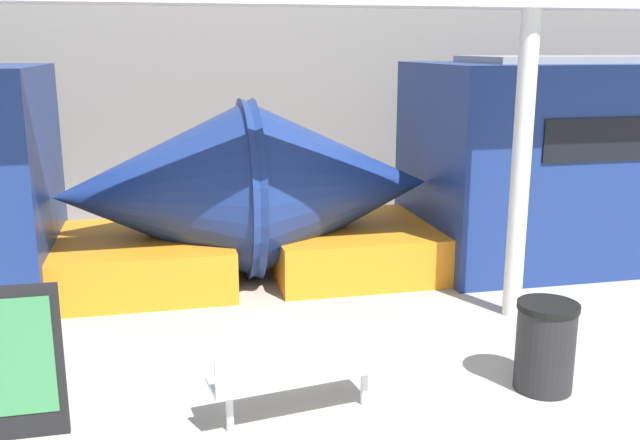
{
  "coord_description": "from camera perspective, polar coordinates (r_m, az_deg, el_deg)",
  "views": [
    {
      "loc": [
        -2.09,
        -4.84,
        3.34
      ],
      "look_at": [
        -0.35,
        2.93,
        1.4
      ],
      "focal_mm": 40.0,
      "sensor_mm": 36.0,
      "label": 1
    }
  ],
  "objects": [
    {
      "name": "station_wall",
      "position": [
        14.11,
        -4.15,
        10.26
      ],
      "size": [
        56.0,
        0.2,
        5.0
      ],
      "primitive_type": "cube",
      "color": "gray",
      "rests_on": "ground_plane"
    },
    {
      "name": "bench_near",
      "position": [
        6.58,
        -1.47,
        -12.04
      ],
      "size": [
        1.69,
        0.68,
        0.78
      ],
      "rotation": [
        0.0,
        0.0,
        0.15
      ],
      "color": "silver",
      "rests_on": "ground_plane"
    },
    {
      "name": "trash_bin",
      "position": [
        7.5,
        17.57,
        -9.59
      ],
      "size": [
        0.6,
        0.6,
        0.9
      ],
      "color": "black",
      "rests_on": "ground_plane"
    },
    {
      "name": "poster_board",
      "position": [
        6.75,
        -23.75,
        -10.48
      ],
      "size": [
        0.92,
        0.07,
        1.4
      ],
      "color": "black",
      "rests_on": "ground_plane"
    },
    {
      "name": "support_column_near",
      "position": [
        9.07,
        15.77,
        3.94
      ],
      "size": [
        0.23,
        0.23,
        3.77
      ],
      "primitive_type": "cylinder",
      "color": "silver",
      "rests_on": "ground_plane"
    }
  ]
}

